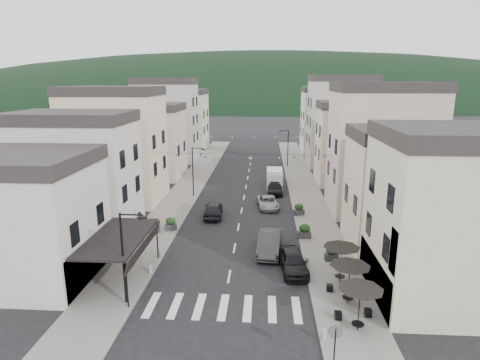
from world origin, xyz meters
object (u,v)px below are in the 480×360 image
Objects in this scene: parked_car_c at (268,202)px; pedestrian_b at (140,221)px; parked_car_d at (275,188)px; parked_car_b at (269,243)px; delivery_van at (274,178)px; parked_car_e at (213,209)px; pedestrian_a at (141,234)px; parked_car_a at (293,261)px.

parked_car_c is 2.58× the size of pedestrian_b.
pedestrian_b reaches higher than parked_car_d.
parked_car_b is 21.18m from delivery_van.
parked_car_c is at bearing 30.18° from pedestrian_b.
pedestrian_a is (-5.16, -7.74, 0.19)m from parked_car_e.
delivery_van is at bearing 85.84° from parked_car_a.
delivery_van reaches higher than pedestrian_a.
pedestrian_b is at bearing 107.60° from pedestrian_a.
parked_car_b is at bearing -93.27° from parked_car_d.
delivery_van is 2.95× the size of pedestrian_a.
parked_car_a is at bearing -90.99° from parked_car_c.
parked_car_c is 9.35m from delivery_van.
delivery_van is (-0.02, 3.47, 0.55)m from parked_car_d.
parked_car_e is at bearing -117.59° from delivery_van.
delivery_van reaches higher than parked_car_d.
pedestrian_b is (-12.72, -13.63, 0.35)m from parked_car_d.
pedestrian_b is at bearing -133.53° from parked_car_d.
delivery_van is at bearing 60.30° from pedestrian_a.
parked_car_b is at bearing -22.25° from pedestrian_b.
parked_car_d is 2.56× the size of pedestrian_b.
parked_car_a is 0.90× the size of delivery_van.
parked_car_e is at bearing 56.49° from pedestrian_a.
pedestrian_a is at bearing -125.25° from parked_car_d.
delivery_van is (6.52, 12.59, 0.41)m from parked_car_e.
pedestrian_a reaches higher than parked_car_a.
delivery_van reaches higher than pedestrian_b.
parked_car_e is 9.31m from pedestrian_a.
parked_car_b is 10.28m from parked_car_e.
parked_car_a is 24.33m from delivery_van.
parked_car_a is at bearing -56.68° from parked_car_b.
parked_car_b is 1.12× the size of parked_car_c.
parked_car_d is 3.51m from delivery_van.
delivery_van is at bearing -121.24° from parked_car_e.
parked_car_a is at bearing 118.42° from parked_car_e.
parked_car_b is 2.90× the size of pedestrian_b.
parked_car_c is at bearing 95.21° from parked_car_b.
delivery_van reaches higher than parked_car_c.
parked_car_d is at bearing 86.14° from parked_car_a.
pedestrian_b is (-11.87, 4.06, 0.16)m from parked_car_b.
parked_car_b is 1.13× the size of parked_car_d.
parked_car_d is 0.97× the size of parked_car_e.
pedestrian_b is (-1.02, 3.24, 0.01)m from pedestrian_a.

